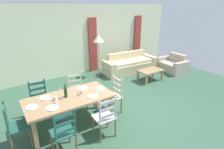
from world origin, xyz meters
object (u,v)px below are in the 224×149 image
(coffee_cup_primary, at_px, (82,92))
(standing_lamp, at_px, (98,41))
(dining_chair_near_right, at_px, (105,117))
(dining_chair_far_left, at_px, (40,100))
(coffee_table, at_px, (150,72))
(armchair_upholstered, at_px, (173,65))
(dining_chair_far_right, at_px, (77,91))
(wine_glass_near_right, at_px, (96,89))
(wine_glass_near_left, at_px, (56,99))
(dining_chair_near_left, at_px, (64,132))
(dining_table, at_px, (69,101))
(wine_bottle, at_px, (66,92))
(dining_chair_head_east, at_px, (114,95))
(dining_chair_head_west, at_px, (15,126))
(coffee_cup_secondary, at_px, (55,98))
(couch, at_px, (129,65))

(coffee_cup_primary, bearing_deg, standing_lamp, 52.54)
(dining_chair_near_right, xyz_separation_m, dining_chair_far_left, (-0.96, 1.51, 0.00))
(coffee_table, height_order, armchair_upholstered, armchair_upholstered)
(dining_chair_far_right, relative_size, wine_glass_near_right, 5.96)
(wine_glass_near_left, distance_m, coffee_table, 4.00)
(dining_chair_near_left, xyz_separation_m, coffee_table, (3.91, 1.71, -0.12))
(dining_table, bearing_deg, wine_bottle, 133.83)
(armchair_upholstered, bearing_deg, coffee_table, -171.23)
(dining_chair_near_left, bearing_deg, dining_table, 60.57)
(dining_chair_near_left, height_order, dining_chair_head_east, same)
(wine_glass_near_right, bearing_deg, dining_table, 165.70)
(dining_chair_far_left, distance_m, coffee_cup_primary, 1.14)
(dining_chair_head_west, height_order, armchair_upholstered, dining_chair_head_west)
(dining_chair_near_left, relative_size, coffee_table, 1.07)
(dining_chair_near_left, relative_size, dining_chair_head_west, 1.00)
(dining_chair_near_right, distance_m, dining_chair_far_left, 1.78)
(dining_chair_near_left, relative_size, coffee_cup_secondary, 10.67)
(dining_chair_head_east, distance_m, wine_bottle, 1.29)
(wine_glass_near_right, bearing_deg, coffee_cup_secondary, 168.12)
(wine_bottle, height_order, wine_glass_near_left, wine_bottle)
(dining_chair_far_right, height_order, couch, dining_chair_far_right)
(dining_chair_far_left, height_order, dining_chair_far_right, same)
(coffee_cup_secondary, relative_size, coffee_table, 0.10)
(dining_chair_near_right, xyz_separation_m, wine_glass_near_left, (-0.79, 0.62, 0.38))
(wine_bottle, xyz_separation_m, coffee_table, (3.55, 0.92, -0.51))
(dining_chair_head_east, bearing_deg, standing_lamp, 68.46)
(dining_chair_head_west, height_order, coffee_table, dining_chair_head_west)
(dining_chair_near_right, distance_m, couch, 4.20)
(wine_glass_near_left, bearing_deg, wine_bottle, 32.82)
(coffee_cup_primary, xyz_separation_m, couch, (3.16, 2.18, -0.50))
(wine_glass_near_right, relative_size, standing_lamp, 0.10)
(couch, bearing_deg, dining_table, -147.77)
(coffee_cup_primary, relative_size, coffee_cup_secondary, 1.00)
(wine_glass_near_right, height_order, standing_lamp, standing_lamp)
(coffee_table, bearing_deg, coffee_cup_secondary, -166.05)
(dining_table, xyz_separation_m, wine_glass_near_left, (-0.32, -0.12, 0.20))
(dining_chair_head_west, distance_m, wine_glass_near_right, 1.78)
(dining_chair_far_left, xyz_separation_m, wine_glass_near_left, (0.16, -0.89, 0.38))
(wine_bottle, xyz_separation_m, couch, (3.53, 2.14, -0.58))
(dining_chair_head_west, relative_size, wine_bottle, 3.04)
(dining_chair_near_right, relative_size, armchair_upholstered, 0.80)
(coffee_cup_primary, bearing_deg, dining_chair_near_right, -77.95)
(dining_chair_far_left, distance_m, standing_lamp, 3.20)
(coffee_table, bearing_deg, dining_table, -164.39)
(wine_glass_near_right, height_order, couch, wine_glass_near_right)
(dining_table, xyz_separation_m, wine_bottle, (-0.05, 0.05, 0.20))
(dining_chair_head_east, bearing_deg, dining_chair_far_left, 154.48)
(coffee_table, bearing_deg, dining_chair_head_west, -167.76)
(coffee_cup_primary, bearing_deg, wine_glass_near_left, -167.97)
(wine_glass_near_left, xyz_separation_m, coffee_cup_primary, (0.63, 0.13, -0.07))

